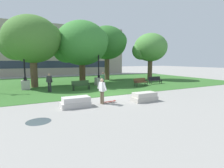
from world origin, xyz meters
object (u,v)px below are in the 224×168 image
object	(u,v)px
skateboard	(109,102)
person_bystander_near_lawn	(103,80)
park_bench_near_left	(81,85)
lamp_post_center	(25,79)
park_bench_near_right	(155,80)
concrete_block_center	(76,102)
person_bystander_far_lawn	(49,81)
concrete_block_left	(145,97)
park_bench_far_left	(141,81)
person_skateboarder	(102,90)
lamp_post_right	(99,76)

from	to	relation	value
skateboard	person_bystander_near_lawn	xyz separation A→B (m)	(2.03, 5.57, 0.90)
park_bench_near_left	lamp_post_center	distance (m)	5.67
park_bench_near_left	park_bench_near_right	size ratio (longest dim) A/B	1.01
lamp_post_center	person_bystander_near_lawn	bearing A→B (deg)	-25.49
concrete_block_center	person_bystander_near_lawn	distance (m)	7.13
skateboard	person_bystander_far_lawn	size ratio (longest dim) A/B	0.60
concrete_block_left	park_bench_far_left	world-z (taller)	park_bench_far_left
skateboard	person_bystander_far_lawn	bearing A→B (deg)	115.70
park_bench_near_right	park_bench_far_left	size ratio (longest dim) A/B	0.98
park_bench_near_right	lamp_post_center	bearing A→B (deg)	170.20
person_bystander_near_lawn	person_bystander_far_lawn	bearing A→B (deg)	171.35
concrete_block_center	person_skateboarder	bearing A→B (deg)	-0.55
concrete_block_left	person_bystander_far_lawn	bearing A→B (deg)	128.27
person_skateboarder	person_bystander_near_lawn	world-z (taller)	person_bystander_near_lawn
concrete_block_left	park_bench_far_left	size ratio (longest dim) A/B	0.97
concrete_block_left	park_bench_near_left	distance (m)	7.30
skateboard	park_bench_near_left	bearing A→B (deg)	91.29
skateboard	park_bench_far_left	bearing A→B (deg)	39.94
skateboard	person_bystander_far_lawn	world-z (taller)	person_bystander_far_lawn
park_bench_near_left	park_bench_near_right	xyz separation A→B (m)	(9.67, 0.30, 0.00)
park_bench_far_left	person_bystander_far_lawn	bearing A→B (deg)	175.80
person_bystander_far_lawn	skateboard	bearing A→B (deg)	-64.30
park_bench_near_right	park_bench_far_left	distance (m)	2.92
park_bench_far_left	person_bystander_near_lawn	world-z (taller)	person_bystander_near_lawn
person_skateboarder	person_bystander_far_lawn	bearing A→B (deg)	111.48
park_bench_near_left	person_bystander_near_lawn	xyz separation A→B (m)	(2.17, -0.55, 0.44)
park_bench_near_right	lamp_post_right	size ratio (longest dim) A/B	0.33
concrete_block_center	park_bench_near_left	bearing A→B (deg)	70.42
concrete_block_left	lamp_post_center	world-z (taller)	lamp_post_center
skateboard	person_skateboarder	bearing A→B (deg)	-175.04
lamp_post_right	concrete_block_center	bearing A→B (deg)	-120.99
concrete_block_left	park_bench_near_left	world-z (taller)	park_bench_near_left
concrete_block_left	person_skateboarder	distance (m)	3.16
concrete_block_center	concrete_block_left	world-z (taller)	same
skateboard	lamp_post_right	size ratio (longest dim) A/B	0.19
person_skateboarder	park_bench_near_right	distance (m)	11.98
park_bench_near_right	park_bench_far_left	xyz separation A→B (m)	(-2.81, -0.79, 0.00)
park_bench_near_right	person_bystander_far_lawn	world-z (taller)	person_bystander_far_lawn
concrete_block_center	person_bystander_near_lawn	bearing A→B (deg)	52.12
person_skateboarder	lamp_post_center	bearing A→B (deg)	116.55
concrete_block_center	park_bench_far_left	bearing A→B (deg)	32.02
concrete_block_left	person_skateboarder	size ratio (longest dim) A/B	1.05
park_bench_far_left	person_bystander_far_lawn	world-z (taller)	person_bystander_far_lawn
person_skateboarder	park_bench_near_right	size ratio (longest dim) A/B	0.94
concrete_block_center	person_skateboarder	distance (m)	1.91
person_skateboarder	person_bystander_near_lawn	bearing A→B (deg)	65.42
concrete_block_left	park_bench_near_right	bearing A→B (deg)	45.25
park_bench_far_left	person_bystander_far_lawn	xyz separation A→B (m)	(-9.78, 0.72, 0.44)
concrete_block_center	park_bench_far_left	size ratio (longest dim) A/B	0.97
concrete_block_left	lamp_post_center	bearing A→B (deg)	128.01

